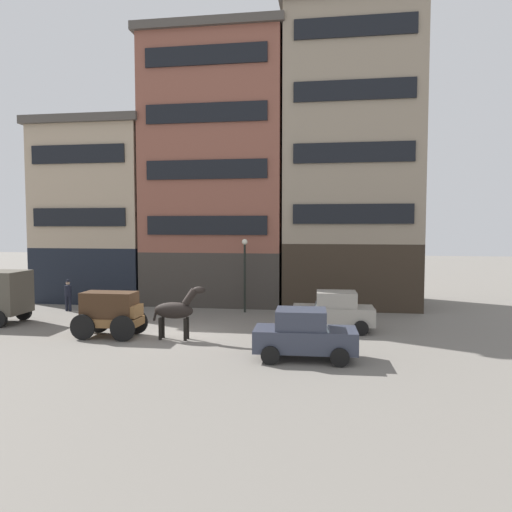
% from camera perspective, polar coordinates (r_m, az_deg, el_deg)
% --- Properties ---
extents(ground_plane, '(120.00, 120.00, 0.00)m').
position_cam_1_polar(ground_plane, '(21.46, -9.52, -9.46)').
color(ground_plane, slate).
extents(building_far_left, '(7.55, 6.85, 11.54)m').
position_cam_1_polar(building_far_left, '(33.51, -17.89, 5.12)').
color(building_far_left, black).
rests_on(building_far_left, ground_plane).
extents(building_center_left, '(9.00, 6.85, 16.66)m').
position_cam_1_polar(building_center_left, '(31.02, -4.54, 10.16)').
color(building_center_left, '#38332D').
rests_on(building_center_left, ground_plane).
extents(building_center_right, '(8.36, 6.85, 17.82)m').
position_cam_1_polar(building_center_right, '(30.35, 11.29, 11.35)').
color(building_center_right, '#33281E').
rests_on(building_center_right, ground_plane).
extents(cargo_wagon, '(2.91, 1.51, 1.98)m').
position_cam_1_polar(cargo_wagon, '(21.66, -17.09, -6.35)').
color(cargo_wagon, brown).
rests_on(cargo_wagon, ground_plane).
extents(draft_horse, '(2.34, 0.61, 2.30)m').
position_cam_1_polar(draft_horse, '(20.56, -9.61, -6.43)').
color(draft_horse, black).
rests_on(draft_horse, ground_plane).
extents(sedan_dark, '(3.75, 1.96, 1.83)m').
position_cam_1_polar(sedan_dark, '(17.50, 5.83, -9.37)').
color(sedan_dark, '#333847').
rests_on(sedan_dark, ground_plane).
extents(sedan_light, '(3.74, 1.93, 1.83)m').
position_cam_1_polar(sedan_light, '(22.27, 9.35, -6.58)').
color(sedan_light, gray).
rests_on(sedan_light, ground_plane).
extents(pedestrian_officer, '(0.49, 0.49, 1.79)m').
position_cam_1_polar(pedestrian_officer, '(29.02, -21.69, -4.27)').
color(pedestrian_officer, black).
rests_on(pedestrian_officer, ground_plane).
extents(streetlamp_curbside, '(0.32, 0.32, 4.12)m').
position_cam_1_polar(streetlamp_curbside, '(26.42, -1.37, -1.08)').
color(streetlamp_curbside, black).
rests_on(streetlamp_curbside, ground_plane).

